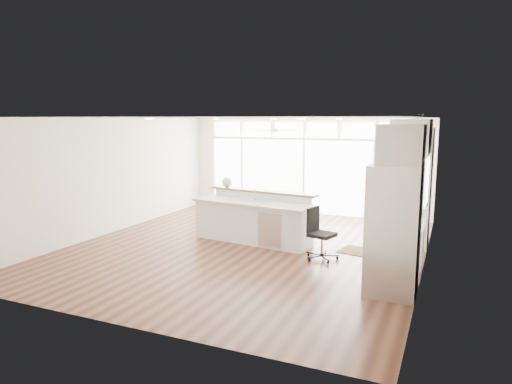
% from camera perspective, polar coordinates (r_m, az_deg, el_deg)
% --- Properties ---
extents(floor, '(7.00, 8.00, 0.02)m').
position_cam_1_polar(floor, '(9.68, -1.18, -6.99)').
color(floor, '#3C1D12').
rests_on(floor, ground).
extents(ceiling, '(7.00, 8.00, 0.02)m').
position_cam_1_polar(ceiling, '(9.30, -1.23, 9.26)').
color(ceiling, white).
rests_on(ceiling, wall_back).
extents(wall_back, '(7.00, 0.04, 2.70)m').
position_cam_1_polar(wall_back, '(13.11, 6.14, 3.26)').
color(wall_back, silver).
rests_on(wall_back, floor).
extents(wall_front, '(7.00, 0.04, 2.70)m').
position_cam_1_polar(wall_front, '(6.06, -17.27, -3.94)').
color(wall_front, silver).
rests_on(wall_front, floor).
extents(wall_left, '(0.04, 8.00, 2.70)m').
position_cam_1_polar(wall_left, '(11.30, -17.55, 1.95)').
color(wall_left, silver).
rests_on(wall_left, floor).
extents(wall_right, '(0.04, 8.00, 2.70)m').
position_cam_1_polar(wall_right, '(8.56, 20.60, -0.38)').
color(wall_right, silver).
rests_on(wall_right, floor).
extents(glass_wall, '(5.80, 0.06, 2.08)m').
position_cam_1_polar(glass_wall, '(13.08, 6.04, 1.93)').
color(glass_wall, white).
rests_on(glass_wall, wall_back).
extents(transom_row, '(5.90, 0.06, 0.40)m').
position_cam_1_polar(transom_row, '(12.99, 6.14, 7.76)').
color(transom_row, white).
rests_on(transom_row, wall_back).
extents(desk_window, '(0.04, 0.85, 0.85)m').
position_cam_1_polar(desk_window, '(8.83, 20.53, 1.21)').
color(desk_window, white).
rests_on(desk_window, wall_right).
extents(ceiling_fan, '(1.16, 1.16, 0.32)m').
position_cam_1_polar(ceiling_fan, '(12.08, 2.22, 8.18)').
color(ceiling_fan, white).
rests_on(ceiling_fan, ceiling).
extents(recessed_lights, '(3.40, 3.00, 0.02)m').
position_cam_1_polar(recessed_lights, '(9.48, -0.72, 9.14)').
color(recessed_lights, white).
rests_on(recessed_lights, ceiling).
extents(oven_cabinet, '(0.64, 1.20, 2.50)m').
position_cam_1_polar(oven_cabinet, '(10.37, 19.30, 0.70)').
color(oven_cabinet, white).
rests_on(oven_cabinet, floor).
extents(desk_nook, '(0.72, 1.30, 0.76)m').
position_cam_1_polar(desk_nook, '(9.07, 18.02, -5.99)').
color(desk_nook, white).
rests_on(desk_nook, floor).
extents(upper_cabinets, '(0.64, 1.30, 0.64)m').
position_cam_1_polar(upper_cabinets, '(8.78, 18.92, 6.50)').
color(upper_cabinets, white).
rests_on(upper_cabinets, wall_right).
extents(refrigerator, '(0.76, 0.90, 2.00)m').
position_cam_1_polar(refrigerator, '(7.33, 16.82, -4.49)').
color(refrigerator, silver).
rests_on(refrigerator, floor).
extents(fridge_cabinet, '(0.64, 0.90, 0.60)m').
position_cam_1_polar(fridge_cabinet, '(7.14, 17.78, 5.67)').
color(fridge_cabinet, white).
rests_on(fridge_cabinet, wall_right).
extents(framed_photos, '(0.06, 0.22, 0.80)m').
position_cam_1_polar(framed_photos, '(9.46, 20.69, 0.78)').
color(framed_photos, black).
rests_on(framed_photos, wall_right).
extents(kitchen_island, '(2.86, 1.38, 1.09)m').
position_cam_1_polar(kitchen_island, '(10.00, -0.43, -3.19)').
color(kitchen_island, white).
rests_on(kitchen_island, floor).
extents(rug, '(1.01, 0.81, 0.01)m').
position_cam_1_polar(rug, '(9.59, 13.13, -7.30)').
color(rug, '#3B2913').
rests_on(rug, floor).
extents(office_chair, '(0.62, 0.59, 0.99)m').
position_cam_1_polar(office_chair, '(8.86, 8.27, -5.25)').
color(office_chair, black).
rests_on(office_chair, floor).
extents(fishbowl, '(0.27, 0.27, 0.24)m').
position_cam_1_polar(fishbowl, '(10.72, -3.65, 1.25)').
color(fishbowl, silver).
rests_on(fishbowl, kitchen_island).
extents(monitor, '(0.09, 0.46, 0.38)m').
position_cam_1_polar(monitor, '(8.95, 17.69, -2.43)').
color(monitor, black).
rests_on(monitor, desk_nook).
extents(keyboard, '(0.15, 0.34, 0.02)m').
position_cam_1_polar(keyboard, '(9.01, 16.56, -3.49)').
color(keyboard, silver).
rests_on(keyboard, desk_nook).
extents(potted_plant, '(0.26, 0.28, 0.22)m').
position_cam_1_polar(potted_plant, '(10.27, 19.70, 8.22)').
color(potted_plant, '#285223').
rests_on(potted_plant, oven_cabinet).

